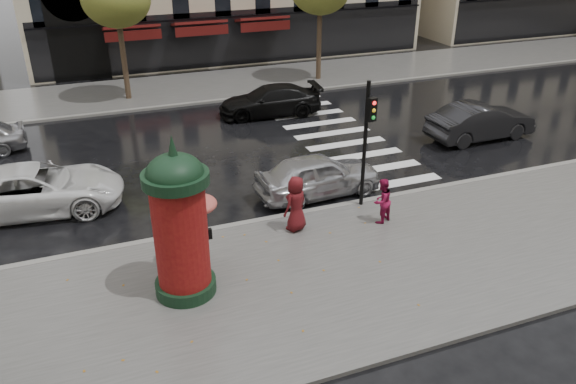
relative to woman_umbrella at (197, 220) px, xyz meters
name	(u,v)px	position (x,y,z in m)	size (l,w,h in m)	color
ground	(283,275)	(2.04, -1.16, -1.57)	(160.00, 160.00, 0.00)	black
near_sidewalk	(290,284)	(2.04, -1.66, -1.51)	(90.00, 7.00, 0.12)	#474744
far_sidewalk	(164,90)	(2.04, 17.84, -1.51)	(90.00, 6.00, 0.12)	#474744
near_kerb	(250,223)	(2.04, 1.84, -1.50)	(90.00, 0.25, 0.14)	slate
far_kerb	(174,106)	(2.04, 14.84, -1.50)	(90.00, 0.25, 0.14)	slate
zebra_crossing	(332,133)	(8.04, 8.44, -1.56)	(3.60, 11.75, 0.01)	silver
woman_umbrella	(197,220)	(0.00, 0.00, 0.00)	(1.14, 1.14, 2.19)	beige
woman_red	(382,201)	(5.93, 0.36, -0.71)	(0.72, 0.56, 1.48)	maroon
man_burgundy	(296,204)	(3.23, 0.89, -0.56)	(0.87, 0.56, 1.78)	#551115
morris_column	(180,221)	(-0.63, -1.04, 0.64)	(1.62, 1.62, 4.35)	black
traffic_light	(367,133)	(5.93, 1.56, 1.14)	(0.29, 0.41, 4.26)	black
car_silver	(318,175)	(4.93, 3.04, -0.81)	(1.79, 4.46, 1.52)	#B7B7BC
car_darkgrey	(481,121)	(13.78, 5.51, -0.77)	(1.69, 4.84, 1.59)	black
car_white	(35,189)	(-4.29, 5.35, -0.78)	(2.61, 5.67, 1.58)	white
car_black	(270,101)	(6.25, 11.88, -0.84)	(2.02, 4.98, 1.44)	black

